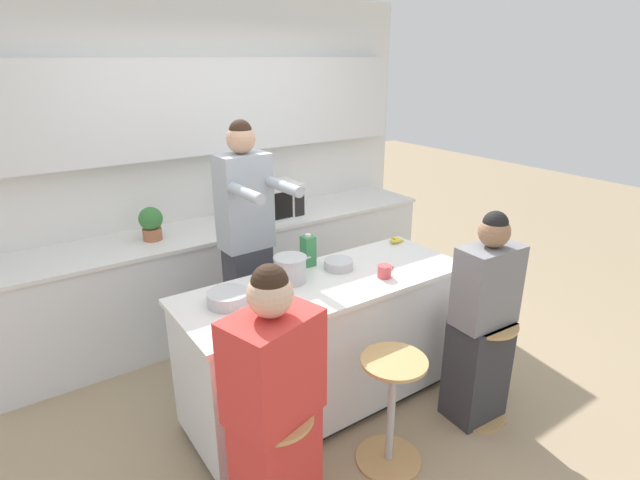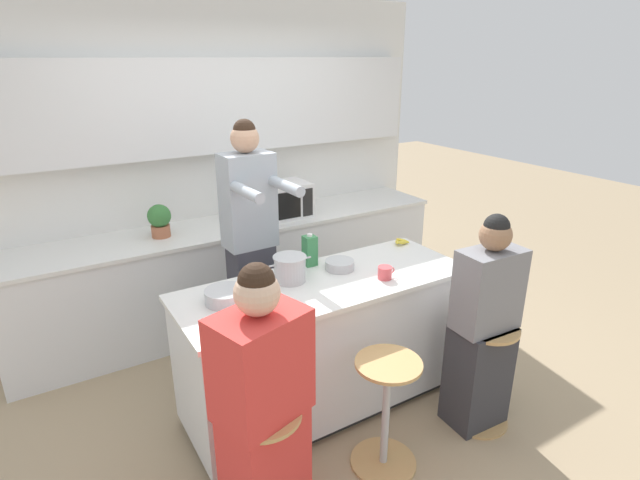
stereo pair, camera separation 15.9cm
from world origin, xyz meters
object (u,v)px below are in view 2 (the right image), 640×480
object	(u,v)px
bar_stool_center	(386,411)
potted_plant	(160,220)
banana_bunch	(401,242)
juice_carton	(310,250)
person_wrapped_blanket	(263,413)
person_seated_near	(483,334)
person_cooking	(251,251)
cooking_pot	(290,269)
microwave	(279,201)
fruit_bowl	(226,296)
coffee_cup_near	(385,273)
bar_stool_leftmost	(265,467)
bar_stool_rightmost	(483,371)
coffee_cup_far	(241,315)
kitchen_island	(326,344)

from	to	relation	value
bar_stool_center	potted_plant	size ratio (longest dim) A/B	2.63
banana_bunch	juice_carton	distance (m)	0.77
person_wrapped_blanket	person_seated_near	bearing A→B (deg)	-15.92
person_cooking	cooking_pot	world-z (taller)	person_cooking
microwave	person_wrapped_blanket	bearing A→B (deg)	-119.19
fruit_bowl	potted_plant	bearing A→B (deg)	90.15
person_cooking	potted_plant	distance (m)	0.88
person_wrapped_blanket	fruit_bowl	world-z (taller)	person_wrapped_blanket
person_seated_near	person_wrapped_blanket	bearing A→B (deg)	-177.12
bar_stool_center	microwave	bearing A→B (deg)	79.15
bar_stool_center	coffee_cup_near	size ratio (longest dim) A/B	5.68
person_wrapped_blanket	juice_carton	distance (m)	1.25
cooking_pot	person_wrapped_blanket	bearing A→B (deg)	-126.19
microwave	bar_stool_leftmost	bearing A→B (deg)	-119.23
bar_stool_rightmost	person_seated_near	bearing A→B (deg)	142.48
bar_stool_rightmost	juice_carton	size ratio (longest dim) A/B	3.12
person_cooking	coffee_cup_far	size ratio (longest dim) A/B	17.57
fruit_bowl	microwave	bearing A→B (deg)	52.39
potted_plant	coffee_cup_near	bearing A→B (deg)	-58.50
coffee_cup_near	potted_plant	bearing A→B (deg)	121.50
microwave	potted_plant	size ratio (longest dim) A/B	2.01
fruit_bowl	bar_stool_center	bearing A→B (deg)	-47.76
juice_carton	potted_plant	xyz separation A→B (m)	(-0.68, 1.15, 0.01)
banana_bunch	kitchen_island	bearing A→B (deg)	-162.63
fruit_bowl	coffee_cup_far	bearing A→B (deg)	-94.13
fruit_bowl	bar_stool_leftmost	bearing A→B (deg)	-99.45
bar_stool_rightmost	bar_stool_leftmost	bearing A→B (deg)	179.43
person_wrapped_blanket	coffee_cup_far	world-z (taller)	person_wrapped_blanket
fruit_bowl	coffee_cup_near	bearing A→B (deg)	-12.85
bar_stool_rightmost	person_cooking	world-z (taller)	person_cooking
fruit_bowl	juice_carton	xyz separation A→B (m)	(0.67, 0.21, 0.06)
kitchen_island	bar_stool_rightmost	world-z (taller)	kitchen_island
person_cooking	coffee_cup_far	world-z (taller)	person_cooking
juice_carton	person_wrapped_blanket	bearing A→B (deg)	-130.80
banana_bunch	coffee_cup_far	bearing A→B (deg)	-162.56
cooking_pot	microwave	world-z (taller)	microwave
bar_stool_leftmost	bar_stool_rightmost	size ratio (longest dim) A/B	1.00
microwave	juice_carton	bearing A→B (deg)	-107.07
fruit_bowl	banana_bunch	distance (m)	1.45
coffee_cup_far	person_wrapped_blanket	bearing A→B (deg)	-102.21
kitchen_island	person_seated_near	distance (m)	0.98
bar_stool_leftmost	coffee_cup_far	distance (m)	0.74
bar_stool_center	person_cooking	size ratio (longest dim) A/B	0.37
bar_stool_center	coffee_cup_far	xyz separation A→B (m)	(-0.65, 0.43, 0.58)
person_seated_near	potted_plant	world-z (taller)	person_seated_near
cooking_pot	microwave	size ratio (longest dim) A/B	0.57
person_seated_near	juice_carton	size ratio (longest dim) A/B	6.36
cooking_pot	microwave	xyz separation A→B (m)	(0.57, 1.26, 0.04)
potted_plant	cooking_pot	bearing A→B (deg)	-70.98
coffee_cup_far	cooking_pot	bearing A→B (deg)	35.23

